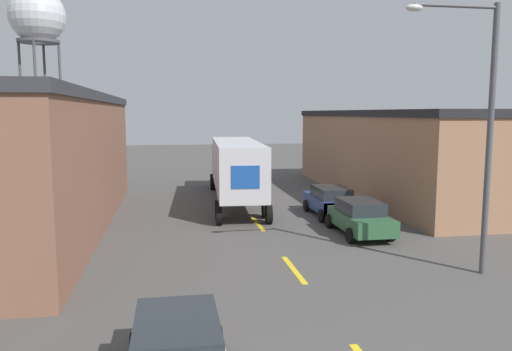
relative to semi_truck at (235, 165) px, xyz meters
name	(u,v)px	position (x,y,z in m)	size (l,w,h in m)	color
road_centerline	(294,269)	(0.34, -13.56, -2.27)	(0.20, 17.77, 0.01)	yellow
warehouse_right	(442,152)	(14.30, 1.08, 0.54)	(13.70, 22.71, 5.61)	#9E7051
semi_truck	(235,165)	(0.00, 0.00, 0.00)	(3.47, 14.62, 3.81)	navy
parked_car_right_far	(331,201)	(4.45, -5.05, -1.45)	(2.02, 4.61, 1.57)	navy
parked_car_right_mid	(359,216)	(4.45, -9.09, -1.45)	(2.02, 4.61, 1.57)	#2D5B38
water_tower	(37,18)	(-17.52, 27.68, 13.14)	(5.81, 5.81, 18.57)	#47474C
street_lamp	(480,120)	(6.21, -15.04, 2.92)	(3.22, 0.32, 8.93)	#4C4C51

